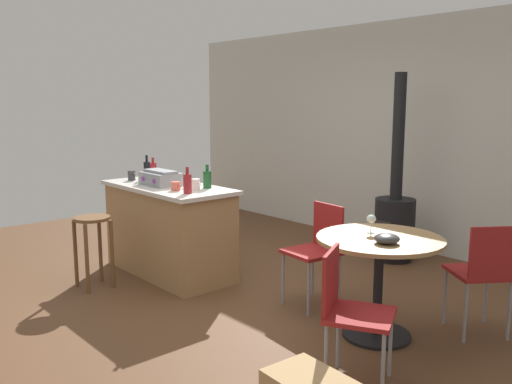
{
  "coord_description": "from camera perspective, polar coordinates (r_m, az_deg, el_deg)",
  "views": [
    {
      "loc": [
        3.53,
        -2.88,
        1.76
      ],
      "look_at": [
        -0.0,
        0.24,
        0.97
      ],
      "focal_mm": 38.14,
      "sensor_mm": 36.0,
      "label": 1
    }
  ],
  "objects": [
    {
      "name": "folding_chair_near",
      "position": [
        4.73,
        6.47,
        -5.62
      ],
      "size": [
        0.44,
        0.44,
        0.88
      ],
      "color": "maroon",
      "rests_on": "ground_plane"
    },
    {
      "name": "kitchen_island",
      "position": [
        5.63,
        -9.11,
        -3.89
      ],
      "size": [
        1.54,
        0.7,
        0.92
      ],
      "color": "#A37A4C",
      "rests_on": "ground_plane"
    },
    {
      "name": "wood_stove",
      "position": [
        6.19,
        14.36,
        -2.41
      ],
      "size": [
        0.44,
        0.45,
        2.06
      ],
      "color": "black",
      "rests_on": "ground_plane"
    },
    {
      "name": "folding_chair_far",
      "position": [
        3.48,
        9.73,
        -11.74
      ],
      "size": [
        0.54,
        0.54,
        0.85
      ],
      "color": "maroon",
      "rests_on": "ground_plane"
    },
    {
      "name": "dining_table",
      "position": [
        4.15,
        12.78,
        -7.11
      ],
      "size": [
        0.93,
        0.93,
        0.77
      ],
      "color": "black",
      "rests_on": "ground_plane"
    },
    {
      "name": "cup_0",
      "position": [
        5.21,
        -8.39,
        0.62
      ],
      "size": [
        0.13,
        0.09,
        0.08
      ],
      "color": "#DB6651",
      "rests_on": "kitchen_island"
    },
    {
      "name": "bottle_3",
      "position": [
        5.01,
        -7.2,
        0.91
      ],
      "size": [
        0.08,
        0.08,
        0.25
      ],
      "color": "maroon",
      "rests_on": "kitchen_island"
    },
    {
      "name": "bottle_0",
      "position": [
        6.2,
        -10.74,
        2.36
      ],
      "size": [
        0.08,
        0.08,
        0.21
      ],
      "color": "maroon",
      "rests_on": "kitchen_island"
    },
    {
      "name": "serving_bowl",
      "position": [
        3.93,
        13.56,
        -4.77
      ],
      "size": [
        0.18,
        0.18,
        0.07
      ],
      "primitive_type": "ellipsoid",
      "color": "#383838",
      "rests_on": "dining_table"
    },
    {
      "name": "wooden_stool",
      "position": [
        5.36,
        -16.74,
        -4.47
      ],
      "size": [
        0.33,
        0.33,
        0.69
      ],
      "color": "brown",
      "rests_on": "ground_plane"
    },
    {
      "name": "cup_3",
      "position": [
        5.19,
        -6.33,
        0.78
      ],
      "size": [
        0.12,
        0.08,
        0.11
      ],
      "color": "white",
      "rests_on": "kitchen_island"
    },
    {
      "name": "back_wall",
      "position": [
        6.67,
        16.58,
        5.65
      ],
      "size": [
        8.0,
        0.1,
        2.7
      ],
      "primitive_type": "cube",
      "color": "beige",
      "rests_on": "ground_plane"
    },
    {
      "name": "ground_plane",
      "position": [
        4.88,
        -2.16,
        -11.55
      ],
      "size": [
        8.8,
        8.8,
        0.0
      ],
      "primitive_type": "plane",
      "color": "brown"
    },
    {
      "name": "bottle_1",
      "position": [
        5.31,
        -5.14,
        1.37
      ],
      "size": [
        0.08,
        0.08,
        0.23
      ],
      "color": "#194C23",
      "rests_on": "kitchen_island"
    },
    {
      "name": "toolbox",
      "position": [
        5.57,
        -9.95,
        1.46
      ],
      "size": [
        0.42,
        0.29,
        0.15
      ],
      "color": "gray",
      "rests_on": "kitchen_island"
    },
    {
      "name": "cup_2",
      "position": [
        5.96,
        -12.91,
        1.7
      ],
      "size": [
        0.11,
        0.08,
        0.1
      ],
      "color": "#383838",
      "rests_on": "kitchen_island"
    },
    {
      "name": "wine_glass",
      "position": [
        4.19,
        11.99,
        -2.84
      ],
      "size": [
        0.07,
        0.07,
        0.14
      ],
      "color": "silver",
      "rests_on": "dining_table"
    },
    {
      "name": "cup_1",
      "position": [
        5.37,
        -7.09,
        0.93
      ],
      "size": [
        0.12,
        0.08,
        0.09
      ],
      "color": "white",
      "rests_on": "kitchen_island"
    },
    {
      "name": "folding_chair_left",
      "position": [
        4.41,
        22.74,
        -7.5
      ],
      "size": [
        0.56,
        0.56,
        0.87
      ],
      "color": "maroon",
      "rests_on": "ground_plane"
    },
    {
      "name": "bottle_2",
      "position": [
        5.98,
        -11.36,
        2.27
      ],
      "size": [
        0.07,
        0.07,
        0.26
      ],
      "color": "black",
      "rests_on": "kitchen_island"
    }
  ]
}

